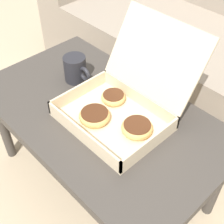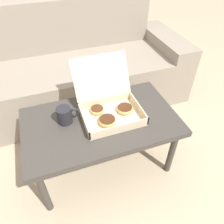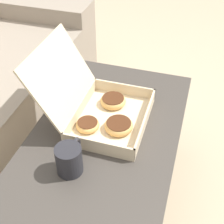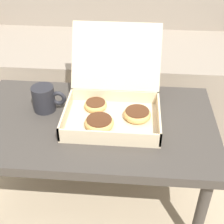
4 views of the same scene
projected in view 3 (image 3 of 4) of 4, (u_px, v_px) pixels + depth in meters
The scene contains 4 objects.
ground_plane at pixel (94, 195), 1.56m from camera, with size 12.00×12.00×0.00m, color tan.
coffee_table at pixel (105, 141), 1.28m from camera, with size 0.99×0.58×0.45m.
pastry_box at pixel (100, 108), 1.28m from camera, with size 0.38×0.43×0.31m.
coffee_mug at pixel (70, 159), 1.08m from camera, with size 0.14×0.09×0.11m.
Camera 3 is at (-0.85, -0.36, 1.33)m, focal length 50.00 mm.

